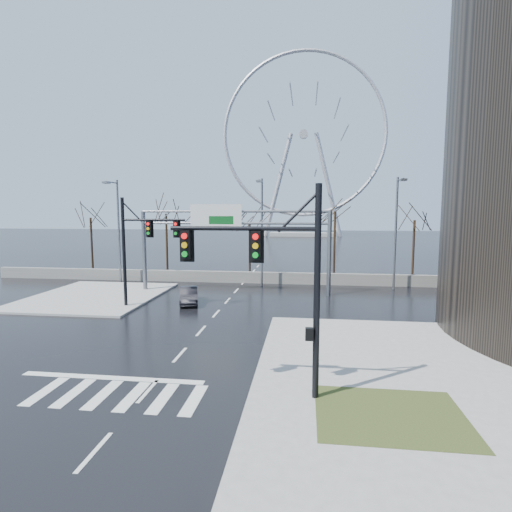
% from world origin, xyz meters
% --- Properties ---
extents(ground, '(260.00, 260.00, 0.00)m').
position_xyz_m(ground, '(0.00, 0.00, 0.00)').
color(ground, black).
rests_on(ground, ground).
extents(sidewalk_near, '(12.00, 12.00, 0.15)m').
position_xyz_m(sidewalk_near, '(10.00, -9.00, 0.07)').
color(sidewalk_near, gray).
rests_on(sidewalk_near, ground).
extents(sidewalk_right_ext, '(12.00, 10.00, 0.15)m').
position_xyz_m(sidewalk_right_ext, '(10.00, 2.00, 0.07)').
color(sidewalk_right_ext, gray).
rests_on(sidewalk_right_ext, ground).
extents(sidewalk_far, '(10.00, 12.00, 0.15)m').
position_xyz_m(sidewalk_far, '(-11.00, 12.00, 0.07)').
color(sidewalk_far, gray).
rests_on(sidewalk_far, ground).
extents(grass_strip, '(5.00, 4.00, 0.02)m').
position_xyz_m(grass_strip, '(9.00, -5.00, 0.15)').
color(grass_strip, '#2C3917').
rests_on(grass_strip, sidewalk_near).
extents(barrier_wall, '(52.00, 0.50, 1.10)m').
position_xyz_m(barrier_wall, '(0.00, 20.00, 0.55)').
color(barrier_wall, slate).
rests_on(barrier_wall, ground).
extents(signal_mast_near, '(5.52, 0.41, 8.00)m').
position_xyz_m(signal_mast_near, '(5.14, -4.04, 4.87)').
color(signal_mast_near, black).
rests_on(signal_mast_near, ground).
extents(signal_mast_far, '(4.72, 0.41, 8.00)m').
position_xyz_m(signal_mast_far, '(-5.87, 8.96, 4.83)').
color(signal_mast_far, black).
rests_on(signal_mast_far, ground).
extents(sign_gantry, '(16.36, 0.40, 7.60)m').
position_xyz_m(sign_gantry, '(-0.38, 14.96, 5.18)').
color(sign_gantry, slate).
rests_on(sign_gantry, ground).
extents(streetlight_left, '(0.50, 2.55, 10.00)m').
position_xyz_m(streetlight_left, '(-12.00, 18.16, 5.89)').
color(streetlight_left, slate).
rests_on(streetlight_left, ground).
extents(streetlight_mid, '(0.50, 2.55, 10.00)m').
position_xyz_m(streetlight_mid, '(2.00, 18.16, 5.89)').
color(streetlight_mid, slate).
rests_on(streetlight_mid, ground).
extents(streetlight_right, '(0.50, 2.55, 10.00)m').
position_xyz_m(streetlight_right, '(14.00, 18.16, 5.89)').
color(streetlight_right, slate).
rests_on(streetlight_right, ground).
extents(tree_far_left, '(3.50, 3.50, 7.00)m').
position_xyz_m(tree_far_left, '(-18.00, 24.00, 5.57)').
color(tree_far_left, black).
rests_on(tree_far_left, ground).
extents(tree_left, '(3.75, 3.75, 7.50)m').
position_xyz_m(tree_left, '(-9.00, 23.50, 5.98)').
color(tree_left, black).
rests_on(tree_left, ground).
extents(tree_center, '(3.25, 3.25, 6.50)m').
position_xyz_m(tree_center, '(0.00, 24.50, 5.17)').
color(tree_center, black).
rests_on(tree_center, ground).
extents(tree_right, '(3.90, 3.90, 7.80)m').
position_xyz_m(tree_right, '(9.00, 23.50, 6.22)').
color(tree_right, black).
rests_on(tree_right, ground).
extents(tree_far_right, '(3.40, 3.40, 6.80)m').
position_xyz_m(tree_far_right, '(17.00, 24.00, 5.41)').
color(tree_far_right, black).
rests_on(tree_far_right, ground).
extents(ferris_wheel, '(45.00, 6.00, 50.91)m').
position_xyz_m(ferris_wheel, '(5.00, 95.00, 26.13)').
color(ferris_wheel, gray).
rests_on(ferris_wheel, ground).
extents(car, '(2.34, 4.02, 1.25)m').
position_xyz_m(car, '(-2.76, 10.76, 0.63)').
color(car, black).
rests_on(car, ground).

